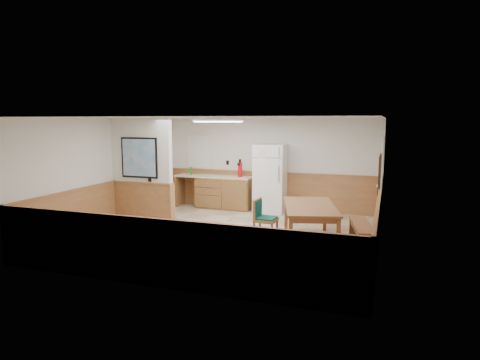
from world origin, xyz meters
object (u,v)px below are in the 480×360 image
at_px(fire_extinguisher, 240,169).
at_px(soap_bottle, 191,171).
at_px(refrigerator, 270,178).
at_px(dining_table, 310,210).
at_px(dining_chair, 262,216).
at_px(dining_bench, 362,229).

relative_size(fire_extinguisher, soap_bottle, 2.28).
bearing_deg(refrigerator, dining_table, -60.14).
xyz_separation_m(fire_extinguisher, soap_bottle, (-1.48, 0.01, -0.11)).
height_order(dining_chair, soap_bottle, soap_bottle).
xyz_separation_m(dining_bench, soap_bottle, (-4.87, 2.55, 0.67)).
bearing_deg(refrigerator, dining_chair, -79.51).
bearing_deg(dining_bench, dining_table, 169.04).
relative_size(dining_chair, soap_bottle, 3.98).
height_order(refrigerator, soap_bottle, refrigerator).
height_order(dining_table, dining_chair, dining_chair).
bearing_deg(dining_table, dining_bench, -14.95).
bearing_deg(dining_chair, dining_bench, 7.25).
relative_size(refrigerator, dining_chair, 2.13).
height_order(refrigerator, dining_table, refrigerator).
distance_m(refrigerator, fire_extinguisher, 0.90).
bearing_deg(refrigerator, fire_extinguisher, 174.94).
height_order(dining_table, fire_extinguisher, fire_extinguisher).
distance_m(refrigerator, dining_table, 2.93).
bearing_deg(fire_extinguisher, soap_bottle, 156.64).
distance_m(refrigerator, dining_bench, 3.59).
bearing_deg(dining_table, soap_bottle, 130.84).
xyz_separation_m(dining_table, dining_bench, (1.02, 0.01, -0.32)).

